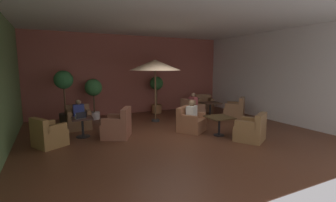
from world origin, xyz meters
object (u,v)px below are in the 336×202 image
potted_tree_left_corner (94,92)px  patron_blue_shirt (192,111)px  iced_drink_cup (77,116)px  armchair_front_right_east (251,130)px  armchair_front_right_north (190,123)px  cafe_table_mid_center (210,105)px  patio_umbrella_tall_red (155,65)px  potted_tree_mid_left (64,89)px  armchair_mid_center_north (235,110)px  open_laptop (81,117)px  patron_with_friend (79,110)px  armchair_front_left_south (118,127)px  cafe_table_front_right (219,120)px  potted_tree_mid_right (156,90)px  armchair_front_left_east (49,135)px  patron_by_window (193,102)px  armchair_mid_center_south (192,112)px  cafe_table_front_left (83,124)px  armchair_front_left_north (79,120)px  armchair_mid_center_east (204,105)px

potted_tree_left_corner → patron_blue_shirt: potted_tree_left_corner is taller
iced_drink_cup → armchair_front_right_east: bearing=-30.8°
armchair_front_right_north → cafe_table_mid_center: armchair_front_right_north is taller
armchair_front_right_north → potted_tree_left_corner: bearing=127.4°
patio_umbrella_tall_red → potted_tree_mid_left: size_ratio=1.20×
cafe_table_mid_center → patron_blue_shirt: (-2.12, -1.87, 0.22)m
armchair_mid_center_north → iced_drink_cup: bearing=179.6°
potted_tree_left_corner → open_laptop: (-0.81, -2.51, -0.50)m
potted_tree_left_corner → patron_blue_shirt: bearing=-52.7°
armchair_mid_center_north → patron_with_friend: bearing=171.0°
armchair_front_left_south → patron_with_friend: bearing=121.5°
cafe_table_mid_center → potted_tree_left_corner: size_ratio=0.48×
cafe_table_front_right → potted_tree_mid_right: potted_tree_mid_right is taller
armchair_front_left_east → potted_tree_mid_right: (4.60, 3.14, 0.77)m
patron_by_window → open_laptop: bearing=-170.9°
cafe_table_front_right → potted_tree_mid_left: 5.79m
potted_tree_mid_right → armchair_front_left_east: bearing=-145.7°
armchair_front_right_north → patron_blue_shirt: size_ratio=1.71×
cafe_table_front_right → iced_drink_cup: 4.49m
cafe_table_front_right → open_laptop: (-3.98, 1.71, 0.16)m
armchair_mid_center_south → potted_tree_mid_left: potted_tree_mid_left is taller
cafe_table_front_left → armchair_front_left_east: size_ratio=0.65×
cafe_table_front_left → armchair_front_left_north: armchair_front_left_north is taller
cafe_table_front_left → cafe_table_mid_center: same height
cafe_table_front_left → patron_by_window: patron_by_window is taller
patron_with_friend → iced_drink_cup: patron_with_friend is taller
armchair_mid_center_south → open_laptop: size_ratio=2.55×
iced_drink_cup → open_laptop: open_laptop is taller
cafe_table_front_right → armchair_front_right_north: bearing=124.6°
patron_blue_shirt → iced_drink_cup: bearing=162.9°
armchair_front_right_north → iced_drink_cup: bearing=163.3°
open_laptop → cafe_table_front_right: bearing=-23.3°
potted_tree_left_corner → armchair_front_left_east: bearing=-119.6°
cafe_table_front_right → armchair_mid_center_north: 2.94m
patron_blue_shirt → armchair_mid_center_north: bearing=20.1°
armchair_mid_center_south → armchair_front_right_east: bearing=-90.1°
open_laptop → iced_drink_cup: bearing=121.9°
cafe_table_front_right → patron_by_window: size_ratio=1.18×
potted_tree_mid_right → iced_drink_cup: bearing=-146.9°
cafe_table_front_left → armchair_front_left_north: size_ratio=0.77×
patron_by_window → iced_drink_cup: (-4.63, -0.57, -0.06)m
open_laptop → armchair_mid_center_east: bearing=18.2°
cafe_table_mid_center → armchair_front_left_north: bearing=178.0°
potted_tree_left_corner → potted_tree_mid_left: 1.24m
armchair_front_left_east → patron_blue_shirt: patron_blue_shirt is taller
cafe_table_front_left → armchair_mid_center_south: bearing=8.7°
potted_tree_mid_left → potted_tree_mid_right: (4.01, 0.57, -0.28)m
armchair_front_left_east → potted_tree_mid_right: 5.62m
armchair_front_left_north → armchair_front_right_north: armchair_front_left_north is taller
potted_tree_left_corner → patron_by_window: size_ratio=2.45×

